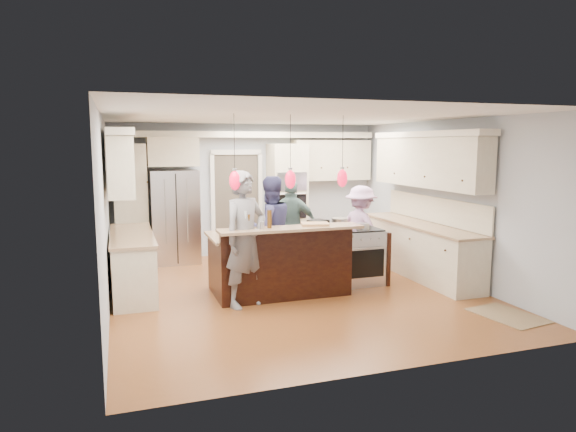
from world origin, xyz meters
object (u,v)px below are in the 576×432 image
refrigerator (175,217)px  kitchen_island (279,261)px  person_far_left (270,228)px  island_range (358,256)px  person_bar_end (245,239)px

refrigerator → kitchen_island: refrigerator is taller
kitchen_island → person_far_left: 0.88m
refrigerator → person_far_left: (1.39, -1.79, -0.02)m
refrigerator → island_range: 3.71m
island_range → person_far_left: 1.56m
island_range → person_bar_end: (-2.06, -0.60, 0.51)m
island_range → person_bar_end: bearing=-163.8°
refrigerator → kitchen_island: size_ratio=0.86×
person_far_left → refrigerator: bearing=-64.2°
refrigerator → island_range: (2.71, -2.49, -0.44)m
person_bar_end → refrigerator: bearing=73.8°
kitchen_island → person_bar_end: bearing=-141.4°
island_range → person_bar_end: size_ratio=0.48×
kitchen_island → island_range: 1.41m
refrigerator → island_range: bearing=-42.6°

